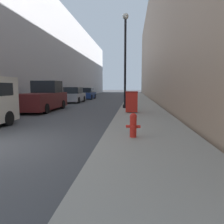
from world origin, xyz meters
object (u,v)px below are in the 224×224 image
object	(u,v)px
pickup_truck	(43,98)
parked_sedan_near	(73,95)
fire_hydrant	(133,125)
lamppost	(125,53)
parked_sedan_far	(87,94)
trash_bin	(132,102)

from	to	relation	value
pickup_truck	parked_sedan_near	world-z (taller)	pickup_truck
fire_hydrant	pickup_truck	xyz separation A→B (m)	(-6.28, 8.14, 0.34)
fire_hydrant	lamppost	distance (m)	9.71
parked_sedan_near	fire_hydrant	bearing A→B (deg)	-68.48
lamppost	parked_sedan_near	distance (m)	9.56
parked_sedan_near	parked_sedan_far	bearing A→B (deg)	89.00
parked_sedan_far	pickup_truck	bearing A→B (deg)	-90.29
fire_hydrant	pickup_truck	size ratio (longest dim) A/B	0.14
parked_sedan_far	trash_bin	bearing A→B (deg)	-68.79
pickup_truck	parked_sedan_near	bearing A→B (deg)	90.26
fire_hydrant	parked_sedan_far	world-z (taller)	parked_sedan_far
pickup_truck	fire_hydrant	bearing A→B (deg)	-52.36
lamppost	pickup_truck	distance (m)	6.54
parked_sedan_near	parked_sedan_far	size ratio (longest dim) A/B	0.97
parked_sedan_near	parked_sedan_far	distance (m)	6.20
fire_hydrant	parked_sedan_near	xyz separation A→B (m)	(-6.31, 16.01, 0.20)
fire_hydrant	pickup_truck	world-z (taller)	pickup_truck
fire_hydrant	parked_sedan_far	distance (m)	23.06
trash_bin	parked_sedan_far	distance (m)	16.87
trash_bin	parked_sedan_far	xyz separation A→B (m)	(-6.10, 15.73, -0.09)
fire_hydrant	parked_sedan_far	xyz separation A→B (m)	(-6.21, 22.21, 0.16)
trash_bin	lamppost	distance (m)	4.14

